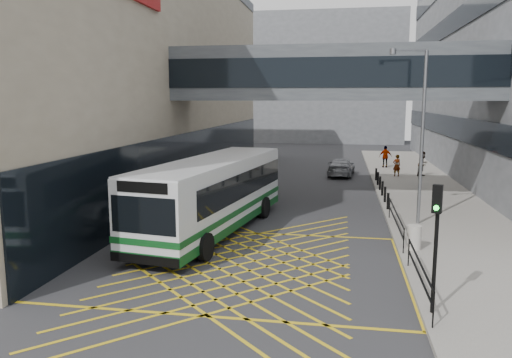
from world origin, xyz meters
The scene contains 18 objects.
ground centered at (0.00, 0.00, 0.00)m, with size 120.00×120.00×0.00m, color #333335.
building_whsmith centered at (-17.98, 16.00, 8.00)m, with size 24.17×42.00×16.00m.
building_far centered at (-2.00, 60.00, 9.00)m, with size 28.00×16.00×18.00m, color slate.
skybridge centered at (3.00, 12.00, 7.50)m, with size 20.00×4.10×3.00m.
pavement centered at (9.00, 15.00, 0.08)m, with size 6.00×54.00×0.16m, color gray.
box_junction centered at (0.00, 0.00, 0.00)m, with size 12.00×9.00×0.01m.
bus centered at (-2.05, 4.48, 1.81)m, with size 4.60×12.36×3.39m.
car_white centered at (-4.50, 4.06, 0.73)m, with size 1.87×4.57×1.45m, color silver.
car_dark centered at (-1.94, 8.36, 0.64)m, with size 1.61×4.12×1.29m, color black.
car_silver centered at (3.70, 22.97, 0.74)m, with size 2.00×4.74×1.47m, color gray.
traffic_light centered at (6.27, -3.59, 2.54)m, with size 0.29×0.44×3.66m.
street_lamp centered at (7.23, 6.98, 4.82)m, with size 1.83×0.79×8.19m.
litter_bin centered at (6.61, 2.61, 0.64)m, with size 0.56×0.56×0.97m, color #ADA89E.
kerb_railings centered at (6.15, 1.78, 0.88)m, with size 0.05×12.54×1.00m.
bollards centered at (6.25, 15.00, 0.61)m, with size 0.14×10.14×0.90m.
pedestrian_a centered at (7.94, 22.30, 1.00)m, with size 0.67×0.48×1.68m, color gray.
pedestrian_b centered at (9.96, 22.76, 1.12)m, with size 0.94×0.54×1.91m, color gray.
pedestrian_c centered at (7.50, 27.44, 1.11)m, with size 1.12×0.54×1.90m, color gray.
Camera 1 is at (3.68, -17.36, 6.06)m, focal length 35.00 mm.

